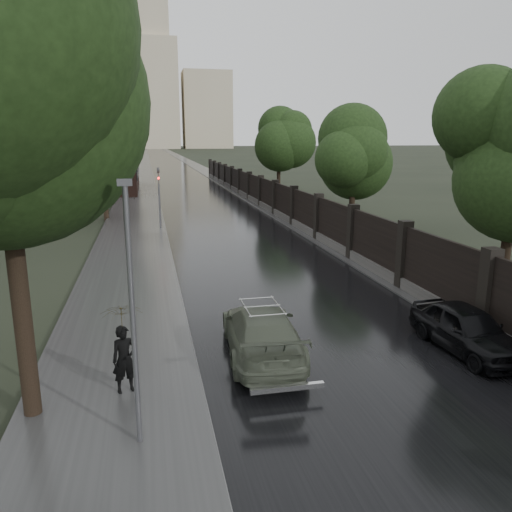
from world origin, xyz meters
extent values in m
plane|color=black|center=(0.00, 0.00, 0.00)|extent=(800.00, 800.00, 0.00)
cube|color=black|center=(0.00, 190.00, 0.01)|extent=(8.00, 420.00, 0.02)
cube|color=#2D2D2D|center=(-6.00, 190.00, 0.08)|extent=(4.00, 420.00, 0.16)
cube|color=#2D2D2D|center=(5.50, 190.00, 0.04)|extent=(3.00, 420.00, 0.08)
cube|color=#383533|center=(4.60, 32.00, 0.25)|extent=(0.40, 75.00, 0.50)
cube|color=black|center=(4.60, 32.00, 1.50)|extent=(0.15, 75.00, 2.00)
cube|color=black|center=(4.60, 70.00, 1.35)|extent=(0.45, 0.45, 2.70)
cylinder|color=black|center=(-7.60, 3.00, 3.58)|extent=(0.36, 0.36, 7.15)
cylinder|color=black|center=(-8.00, 30.00, 2.93)|extent=(0.36, 0.36, 5.85)
sphere|color=black|center=(-8.00, 30.00, 5.27)|extent=(4.25, 4.25, 4.25)
cylinder|color=black|center=(7.50, 8.00, 2.76)|extent=(0.36, 0.36, 5.53)
cylinder|color=black|center=(7.50, 22.00, 2.76)|extent=(0.36, 0.36, 5.53)
sphere|color=black|center=(7.50, 22.00, 4.97)|extent=(4.08, 4.08, 4.08)
cylinder|color=black|center=(7.50, 40.00, 2.76)|extent=(0.36, 0.36, 5.53)
sphere|color=black|center=(7.50, 40.00, 4.97)|extent=(4.08, 4.08, 4.08)
cylinder|color=#59595E|center=(-5.40, 1.50, 2.50)|extent=(0.10, 0.10, 5.00)
cube|color=#59595E|center=(-5.40, 1.50, 5.05)|extent=(0.25, 0.12, 0.12)
cylinder|color=#59595E|center=(-4.30, 25.00, 1.50)|extent=(0.12, 0.12, 3.00)
imported|color=#59595E|center=(-4.30, 25.00, 3.50)|extent=(0.16, 0.20, 1.00)
sphere|color=#FF0C0C|center=(-4.30, 24.85, 3.35)|extent=(0.14, 0.14, 0.14)
cube|color=black|center=(-18.00, 52.00, 10.00)|extent=(24.00, 18.00, 20.00)
cube|color=tan|center=(-32.00, 300.00, 22.00)|extent=(28.00, 22.00, 44.00)
cube|color=tan|center=(32.00, 300.00, 22.00)|extent=(28.00, 22.00, 44.00)
cube|color=tan|center=(0.00, 300.00, 30.00)|extent=(30.00, 30.00, 60.00)
cube|color=tan|center=(0.00, 300.00, 70.00)|extent=(22.00, 22.00, 40.00)
imported|color=#4E5544|center=(-2.19, 5.09, 0.68)|extent=(2.28, 4.82, 1.36)
imported|color=black|center=(3.40, 4.16, 0.65)|extent=(1.76, 3.89, 1.30)
imported|color=black|center=(-5.72, 3.55, 0.94)|extent=(0.65, 0.52, 1.56)
imported|color=black|center=(-5.72, 3.55, 2.18)|extent=(1.14, 1.15, 0.83)
camera|label=1|loc=(-5.04, -7.21, 5.77)|focal=35.00mm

